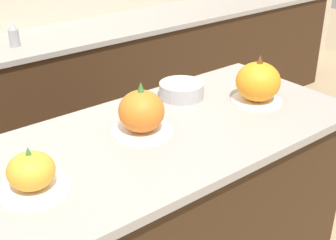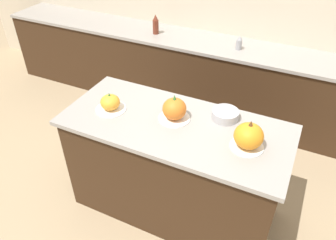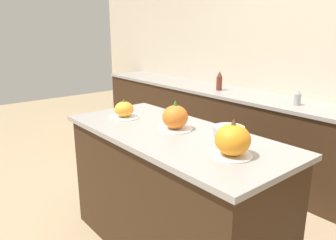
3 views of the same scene
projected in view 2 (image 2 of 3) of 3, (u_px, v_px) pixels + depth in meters
name	position (u px, v px, depth m)	size (l,w,h in m)	color
ground_plane	(174.00, 205.00, 2.94)	(12.00, 12.00, 0.00)	tan
wall_back	(247.00, 5.00, 3.57)	(8.00, 0.06, 2.50)	beige
kitchen_island	(174.00, 169.00, 2.67)	(1.70, 0.75, 0.93)	#382314
back_counter	(230.00, 83.00, 3.81)	(6.00, 0.60, 0.90)	#382314
pumpkin_cake_left	(110.00, 103.00, 2.50)	(0.24, 0.24, 0.15)	white
pumpkin_cake_center	(174.00, 110.00, 2.39)	(0.24, 0.24, 0.21)	white
pumpkin_cake_right	(249.00, 136.00, 2.13)	(0.23, 0.23, 0.22)	white
bottle_tall	(156.00, 25.00, 3.77)	(0.07, 0.07, 0.23)	maroon
bottle_short	(239.00, 43.00, 3.45)	(0.06, 0.06, 0.15)	#99999E
mixing_bowl	(225.00, 115.00, 2.42)	(0.20, 0.20, 0.07)	#ADADB2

